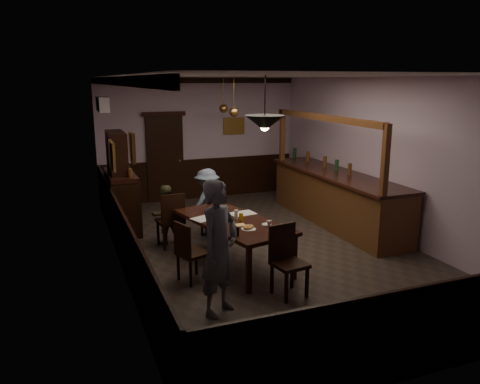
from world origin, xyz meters
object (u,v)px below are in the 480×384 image
soda_can (241,217)px  bar_counter (336,197)px  person_seated_left (165,214)px  chair_near (286,257)px  chair_far_right (215,212)px  sideboard (121,191)px  chair_far_left (171,218)px  pendant_iron (265,123)px  chair_side (189,250)px  person_seated_right (207,202)px  person_standing (219,248)px  dining_table (233,224)px  pendant_brass_far (223,109)px  pendant_brass_mid (234,112)px  coffee_cup (269,223)px

soda_can → bar_counter: bar_counter is taller
person_seated_left → bar_counter: (3.58, -0.07, 0.03)m
soda_can → chair_near: bearing=-80.0°
chair_far_right → bar_counter: bearing=172.3°
soda_can → sideboard: 3.05m
chair_far_left → pendant_iron: 2.78m
chair_far_right → sideboard: 1.99m
chair_near → chair_side: 1.45m
chair_side → person_seated_right: person_seated_right is taller
chair_far_right → sideboard: bearing=-45.2°
person_standing → person_seated_left: (-0.08, 2.86, -0.33)m
chair_side → dining_table: bearing=-82.8°
person_seated_right → chair_far_left: bearing=3.2°
chair_far_left → sideboard: (-0.68, 1.43, 0.24)m
chair_near → pendant_brass_far: bearing=72.2°
person_seated_right → pendant_brass_mid: (0.81, 0.69, 1.65)m
chair_far_right → soda_can: size_ratio=7.66×
person_seated_left → pendant_brass_far: bearing=-141.4°
person_seated_left → pendant_brass_mid: 2.59m
person_seated_left → chair_far_left: bearing=91.6°
person_seated_left → sideboard: (-0.63, 1.15, 0.24)m
chair_far_left → chair_side: bearing=80.1°
soda_can → pendant_brass_mid: pendant_brass_mid is taller
bar_counter → pendant_iron: (-2.58, -2.11, 1.77)m
chair_near → person_seated_left: 2.90m
chair_far_left → bar_counter: (3.52, 0.21, 0.03)m
dining_table → chair_near: size_ratio=2.39×
chair_far_left → soda_can: chair_far_left is taller
soda_can → chair_far_right: bearing=89.3°
person_seated_left → person_standing: bearing=81.7°
dining_table → sideboard: sideboard is taller
dining_table → chair_side: size_ratio=2.56×
coffee_cup → soda_can: bearing=112.5°
coffee_cup → bar_counter: bar_counter is taller
person_seated_left → coffee_cup: (1.22, -1.89, 0.25)m
person_standing → person_seated_left: person_standing is taller
pendant_brass_mid → chair_near: bearing=-98.8°
person_standing → coffee_cup: 1.49m
sideboard → pendant_brass_mid: (2.31, -0.25, 1.51)m
chair_side → pendant_iron: size_ratio=1.22×
dining_table → chair_side: 0.97m
chair_side → person_seated_left: (0.04, 1.82, 0.04)m
dining_table → person_seated_left: (-0.81, 1.40, -0.14)m
bar_counter → pendant_brass_far: pendant_brass_far is taller
chair_far_left → chair_far_right: 0.90m
chair_far_right → pendant_brass_mid: pendant_brass_mid is taller
chair_far_left → pendant_iron: size_ratio=1.33×
dining_table → person_standing: 1.64m
dining_table → soda_can: soda_can is taller
chair_far_left → pendant_brass_far: bearing=-133.4°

